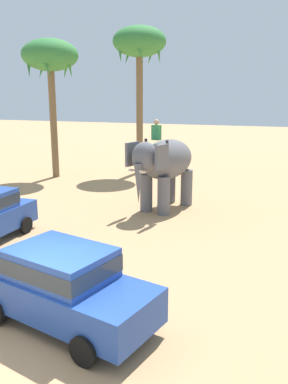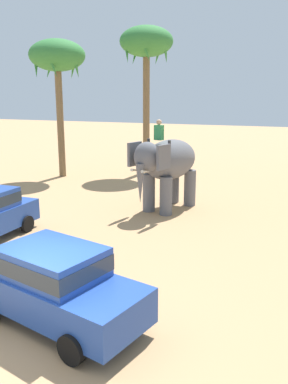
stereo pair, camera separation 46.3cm
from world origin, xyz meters
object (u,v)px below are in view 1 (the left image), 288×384
(palm_tree_behind_elephant, at_px, (139,46))
(elephant_with_mahout, at_px, (164,164))
(car_sedan_foreground, at_px, (64,284))
(palm_tree_left_of_road, at_px, (50,59))

(palm_tree_behind_elephant, bearing_deg, elephant_with_mahout, -62.38)
(car_sedan_foreground, distance_m, palm_tree_left_of_road, 17.57)
(car_sedan_foreground, distance_m, palm_tree_behind_elephant, 18.87)
(palm_tree_behind_elephant, height_order, palm_tree_left_of_road, palm_tree_behind_elephant)
(car_sedan_foreground, relative_size, palm_tree_left_of_road, 0.55)
(elephant_with_mahout, xyz_separation_m, palm_tree_behind_elephant, (-4.00, 7.64, 5.65))
(elephant_with_mahout, distance_m, palm_tree_behind_elephant, 10.31)
(car_sedan_foreground, bearing_deg, elephant_with_mahout, 94.22)
(elephant_with_mahout, relative_size, palm_tree_behind_elephant, 0.46)
(elephant_with_mahout, height_order, palm_tree_behind_elephant, palm_tree_behind_elephant)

